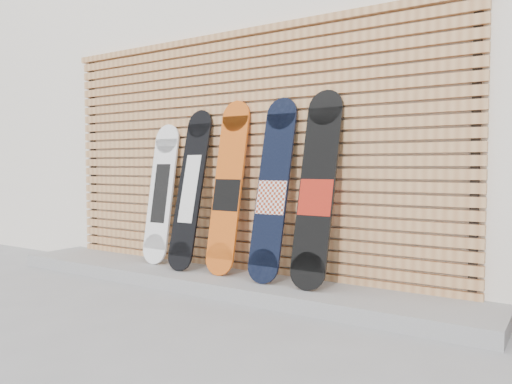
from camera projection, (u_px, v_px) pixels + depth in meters
ground at (180, 309)px, 3.74m from camera, size 80.00×80.00×0.00m
building at (394, 108)px, 6.31m from camera, size 12.00×5.00×3.60m
concrete_step at (219, 281)px, 4.38m from camera, size 4.60×0.70×0.12m
slat_wall at (238, 151)px, 4.57m from camera, size 4.26×0.08×2.29m
snowboard_0 at (161, 193)px, 4.89m from camera, size 0.29×0.27×1.37m
snowboard_1 at (190, 189)px, 4.61m from camera, size 0.27×0.38×1.48m
snowboard_2 at (228, 188)px, 4.41m from camera, size 0.29×0.33×1.54m
snowboard_3 at (273, 190)px, 4.13m from camera, size 0.28×0.39×1.53m
snowboard_4 at (317, 189)px, 3.90m from camera, size 0.30×0.39×1.57m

